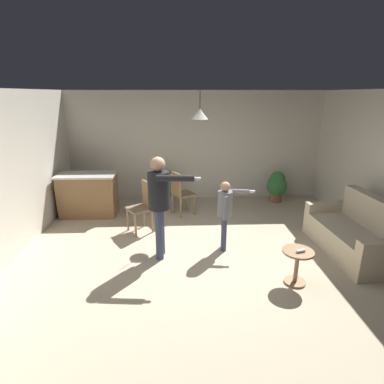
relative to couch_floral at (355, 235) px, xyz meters
The scene contains 13 objects.
ground 2.56m from the couch_floral, behind, with size 7.68×7.68×0.00m, color beige.
wall_back 4.15m from the couch_floral, 129.15° to the left, with size 6.40×0.10×2.70m, color silver.
couch_floral is the anchor object (origin of this frame).
kitchen_counter 5.36m from the couch_floral, 158.56° to the left, with size 1.26×0.66×0.95m.
side_table_by_couch 1.56m from the couch_floral, 147.34° to the right, with size 0.44×0.44×0.52m.
person_adult 3.36m from the couch_floral, behind, with size 0.82×0.54×1.70m.
person_child 2.25m from the couch_floral, behind, with size 0.65×0.36×1.23m.
dining_chair_by_counter 3.50m from the couch_floral, 147.46° to the left, with size 0.57×0.57×1.00m.
dining_chair_near_wall 3.85m from the couch_floral, 163.85° to the left, with size 0.58×0.58×1.00m.
potted_plant_corner 2.71m from the couch_floral, 101.03° to the left, with size 0.51×0.51×0.78m.
potted_plant_by_wall 4.28m from the couch_floral, 140.68° to the left, with size 0.55×0.55×0.84m.
spare_remote_on_table 1.58m from the couch_floral, 145.72° to the right, with size 0.04×0.13×0.04m, color white.
ceiling_light_pendant 3.50m from the couch_floral, 150.97° to the left, with size 0.32×0.32×0.55m.
Camera 1 is at (-0.44, -4.54, 2.63)m, focal length 28.80 mm.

